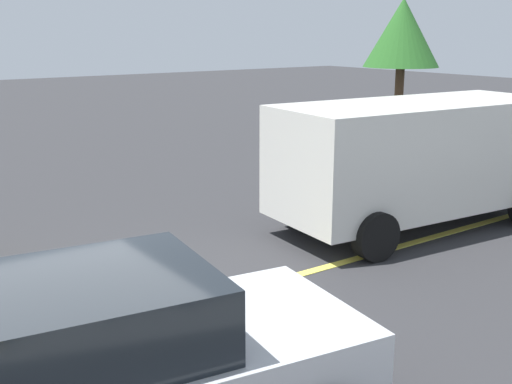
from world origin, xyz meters
name	(u,v)px	position (x,y,z in m)	size (l,w,h in m)	color
ground_plane	(66,341)	(0.00, 0.00, 0.00)	(80.00, 80.00, 0.00)	#2D2D30
lane_marking_centre	(277,281)	(3.00, 0.00, 0.01)	(28.00, 0.16, 0.01)	#E0D14C
white_van	(418,156)	(6.58, 0.66, 1.27)	(5.35, 2.61, 2.20)	silver
car_blue_near_curb	(509,129)	(13.34, 3.29, 0.80)	(4.36, 2.28, 1.58)	#2D479E
car_silver_mid_road	(102,366)	(-0.39, -2.11, 0.79)	(4.53, 2.49, 1.56)	#B7BABF
tree_left_verge	(402,34)	(13.95, 7.77, 3.26)	(2.42, 2.42, 4.37)	#513823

